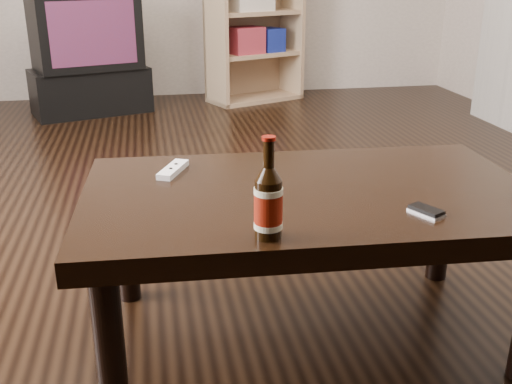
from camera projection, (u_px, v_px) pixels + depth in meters
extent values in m
cube|color=black|center=(230.00, 224.00, 2.77)|extent=(5.00, 6.00, 0.01)
cube|color=black|center=(91.00, 91.00, 4.78)|extent=(0.98, 0.70, 0.35)
cube|color=black|center=(85.00, 30.00, 4.61)|extent=(0.89, 0.71, 0.58)
cube|color=maroon|center=(93.00, 33.00, 4.41)|extent=(0.61, 0.21, 0.47)
cube|color=#A17555|center=(215.00, 15.00, 4.84)|extent=(0.17, 0.35, 1.49)
cube|color=#A17555|center=(291.00, 11.00, 5.23)|extent=(0.17, 0.35, 1.49)
cube|color=#A17555|center=(255.00, 98.00, 5.29)|extent=(0.88, 0.65, 0.03)
cube|color=#A17555|center=(244.00, 11.00, 5.16)|extent=(0.75, 0.34, 1.49)
cube|color=#A17555|center=(255.00, 54.00, 5.15)|extent=(0.80, 0.59, 0.03)
cube|color=#A17555|center=(255.00, 13.00, 5.03)|extent=(0.80, 0.59, 0.03)
cube|color=#9F2C3A|center=(245.00, 40.00, 5.03)|extent=(0.34, 0.32, 0.22)
cube|color=navy|center=(270.00, 40.00, 5.17)|extent=(0.26, 0.28, 0.19)
cube|color=black|center=(309.00, 199.00, 1.79)|extent=(1.37, 0.84, 0.07)
cylinder|color=black|center=(109.00, 344.00, 1.53)|extent=(0.08, 0.08, 0.43)
cylinder|color=black|center=(126.00, 243.00, 2.08)|extent=(0.08, 0.08, 0.43)
cylinder|color=black|center=(441.00, 225.00, 2.22)|extent=(0.08, 0.08, 0.43)
cylinder|color=black|center=(268.00, 209.00, 1.43)|extent=(0.08, 0.08, 0.15)
cylinder|color=maroon|center=(268.00, 208.00, 1.43)|extent=(0.09, 0.09, 0.09)
cylinder|color=beige|center=(268.00, 191.00, 1.42)|extent=(0.09, 0.09, 0.02)
cylinder|color=beige|center=(268.00, 225.00, 1.45)|extent=(0.09, 0.09, 0.02)
cone|color=black|center=(269.00, 174.00, 1.40)|extent=(0.08, 0.08, 0.03)
cylinder|color=black|center=(269.00, 154.00, 1.39)|extent=(0.03, 0.03, 0.07)
cylinder|color=maroon|center=(269.00, 138.00, 1.37)|extent=(0.04, 0.04, 0.01)
cube|color=silver|center=(426.00, 212.00, 1.60)|extent=(0.09, 0.10, 0.01)
cube|color=black|center=(426.00, 210.00, 1.60)|extent=(0.08, 0.10, 0.01)
cylinder|color=silver|center=(435.00, 211.00, 1.58)|extent=(0.02, 0.02, 0.00)
cube|color=white|center=(173.00, 170.00, 1.91)|extent=(0.11, 0.17, 0.02)
cylinder|color=black|center=(176.00, 164.00, 1.93)|extent=(0.01, 0.01, 0.00)
cylinder|color=black|center=(171.00, 168.00, 1.89)|extent=(0.01, 0.01, 0.00)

